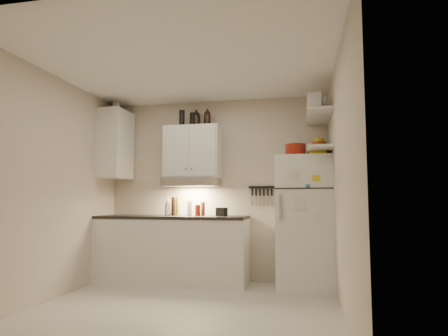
# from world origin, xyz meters

# --- Properties ---
(floor) EXTENTS (3.20, 3.00, 0.02)m
(floor) POSITION_xyz_m (0.00, 0.00, -0.01)
(floor) COLOR silver
(floor) RESTS_ON ground
(ceiling) EXTENTS (3.20, 3.00, 0.02)m
(ceiling) POSITION_xyz_m (0.00, 0.00, 2.61)
(ceiling) COLOR white
(ceiling) RESTS_ON ground
(back_wall) EXTENTS (3.20, 0.02, 2.60)m
(back_wall) POSITION_xyz_m (0.00, 1.51, 1.30)
(back_wall) COLOR beige
(back_wall) RESTS_ON ground
(left_wall) EXTENTS (0.02, 3.00, 2.60)m
(left_wall) POSITION_xyz_m (-1.61, 0.00, 1.30)
(left_wall) COLOR beige
(left_wall) RESTS_ON ground
(right_wall) EXTENTS (0.02, 3.00, 2.60)m
(right_wall) POSITION_xyz_m (1.61, 0.00, 1.30)
(right_wall) COLOR beige
(right_wall) RESTS_ON ground
(base_cabinet) EXTENTS (2.10, 0.60, 0.88)m
(base_cabinet) POSITION_xyz_m (-0.55, 1.20, 0.44)
(base_cabinet) COLOR white
(base_cabinet) RESTS_ON floor
(countertop) EXTENTS (2.10, 0.62, 0.04)m
(countertop) POSITION_xyz_m (-0.55, 1.20, 0.90)
(countertop) COLOR black
(countertop) RESTS_ON base_cabinet
(upper_cabinet) EXTENTS (0.80, 0.33, 0.75)m
(upper_cabinet) POSITION_xyz_m (-0.30, 1.33, 1.83)
(upper_cabinet) COLOR white
(upper_cabinet) RESTS_ON back_wall
(side_cabinet) EXTENTS (0.33, 0.55, 1.00)m
(side_cabinet) POSITION_xyz_m (-1.44, 1.20, 1.95)
(side_cabinet) COLOR white
(side_cabinet) RESTS_ON left_wall
(range_hood) EXTENTS (0.76, 0.46, 0.12)m
(range_hood) POSITION_xyz_m (-0.30, 1.27, 1.39)
(range_hood) COLOR silver
(range_hood) RESTS_ON back_wall
(fridge) EXTENTS (0.70, 0.68, 1.70)m
(fridge) POSITION_xyz_m (1.25, 1.16, 0.85)
(fridge) COLOR white
(fridge) RESTS_ON floor
(shelf_hi) EXTENTS (0.30, 0.95, 0.03)m
(shelf_hi) POSITION_xyz_m (1.45, 1.02, 2.20)
(shelf_hi) COLOR white
(shelf_hi) RESTS_ON right_wall
(shelf_lo) EXTENTS (0.30, 0.95, 0.03)m
(shelf_lo) POSITION_xyz_m (1.45, 1.02, 1.76)
(shelf_lo) COLOR white
(shelf_lo) RESTS_ON right_wall
(knife_strip) EXTENTS (0.42, 0.02, 0.03)m
(knife_strip) POSITION_xyz_m (0.70, 1.49, 1.32)
(knife_strip) COLOR black
(knife_strip) RESTS_ON back_wall
(dutch_oven) EXTENTS (0.33, 0.33, 0.15)m
(dutch_oven) POSITION_xyz_m (1.16, 1.04, 1.78)
(dutch_oven) COLOR maroon
(dutch_oven) RESTS_ON fridge
(book_stack) EXTENTS (0.22, 0.27, 0.09)m
(book_stack) POSITION_xyz_m (1.43, 1.01, 1.74)
(book_stack) COLOR yellow
(book_stack) RESTS_ON fridge
(spice_jar) EXTENTS (0.06, 0.06, 0.09)m
(spice_jar) POSITION_xyz_m (1.23, 1.18, 1.74)
(spice_jar) COLOR silver
(spice_jar) RESTS_ON fridge
(stock_pot) EXTENTS (0.32, 0.32, 0.18)m
(stock_pot) POSITION_xyz_m (1.51, 1.28, 2.30)
(stock_pot) COLOR silver
(stock_pot) RESTS_ON shelf_hi
(tin_a) EXTENTS (0.20, 0.19, 0.18)m
(tin_a) POSITION_xyz_m (1.46, 0.92, 2.30)
(tin_a) COLOR #AAAAAD
(tin_a) RESTS_ON shelf_hi
(tin_b) EXTENTS (0.19, 0.19, 0.17)m
(tin_b) POSITION_xyz_m (1.40, 0.62, 2.30)
(tin_b) COLOR #AAAAAD
(tin_b) RESTS_ON shelf_hi
(bowl_teal) EXTENTS (0.23, 0.23, 0.09)m
(bowl_teal) POSITION_xyz_m (1.46, 1.33, 1.82)
(bowl_teal) COLOR #1C6D9C
(bowl_teal) RESTS_ON shelf_lo
(bowl_orange) EXTENTS (0.18, 0.18, 0.05)m
(bowl_orange) POSITION_xyz_m (1.47, 1.36, 1.89)
(bowl_orange) COLOR red
(bowl_orange) RESTS_ON bowl_teal
(bowl_yellow) EXTENTS (0.14, 0.14, 0.05)m
(bowl_yellow) POSITION_xyz_m (1.47, 1.36, 1.94)
(bowl_yellow) COLOR gold
(bowl_yellow) RESTS_ON bowl_orange
(plates) EXTENTS (0.26, 0.26, 0.06)m
(plates) POSITION_xyz_m (1.43, 1.03, 1.80)
(plates) COLOR #1C6D9C
(plates) RESTS_ON shelf_lo
(growler_a) EXTENTS (0.11, 0.11, 0.24)m
(growler_a) POSITION_xyz_m (-0.27, 1.41, 2.32)
(growler_a) COLOR black
(growler_a) RESTS_ON upper_cabinet
(growler_b) EXTENTS (0.11, 0.11, 0.23)m
(growler_b) POSITION_xyz_m (-0.09, 1.35, 2.32)
(growler_b) COLOR black
(growler_b) RESTS_ON upper_cabinet
(thermos_a) EXTENTS (0.10, 0.10, 0.22)m
(thermos_a) POSITION_xyz_m (-0.33, 1.40, 2.31)
(thermos_a) COLOR black
(thermos_a) RESTS_ON upper_cabinet
(thermos_b) EXTENTS (0.08, 0.08, 0.23)m
(thermos_b) POSITION_xyz_m (-0.45, 1.27, 2.31)
(thermos_b) COLOR black
(thermos_b) RESTS_ON upper_cabinet
(side_jar) EXTENTS (0.13, 0.13, 0.16)m
(side_jar) POSITION_xyz_m (-1.47, 1.25, 2.53)
(side_jar) COLOR silver
(side_jar) RESTS_ON side_cabinet
(soap_bottle) EXTENTS (0.14, 0.14, 0.28)m
(soap_bottle) POSITION_xyz_m (-0.63, 1.25, 1.06)
(soap_bottle) COLOR white
(soap_bottle) RESTS_ON countertop
(pepper_mill) EXTENTS (0.07, 0.07, 0.19)m
(pepper_mill) POSITION_xyz_m (-0.14, 1.30, 1.01)
(pepper_mill) COLOR #5B231B
(pepper_mill) RESTS_ON countertop
(oil_bottle) EXTENTS (0.06, 0.06, 0.26)m
(oil_bottle) POSITION_xyz_m (-0.50, 1.25, 1.05)
(oil_bottle) COLOR #616619
(oil_bottle) RESTS_ON countertop
(vinegar_bottle) EXTENTS (0.06, 0.06, 0.26)m
(vinegar_bottle) POSITION_xyz_m (-0.55, 1.22, 1.05)
(vinegar_bottle) COLOR black
(vinegar_bottle) RESTS_ON countertop
(clear_bottle) EXTENTS (0.07, 0.07, 0.20)m
(clear_bottle) POSITION_xyz_m (-0.30, 1.21, 1.02)
(clear_bottle) COLOR silver
(clear_bottle) RESTS_ON countertop
(red_jar) EXTENTS (0.09, 0.09, 0.15)m
(red_jar) POSITION_xyz_m (-0.19, 1.22, 1.00)
(red_jar) COLOR maroon
(red_jar) RESTS_ON countertop
(caddy) EXTENTS (0.16, 0.14, 0.12)m
(caddy) POSITION_xyz_m (0.15, 1.21, 0.98)
(caddy) COLOR black
(caddy) RESTS_ON countertop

